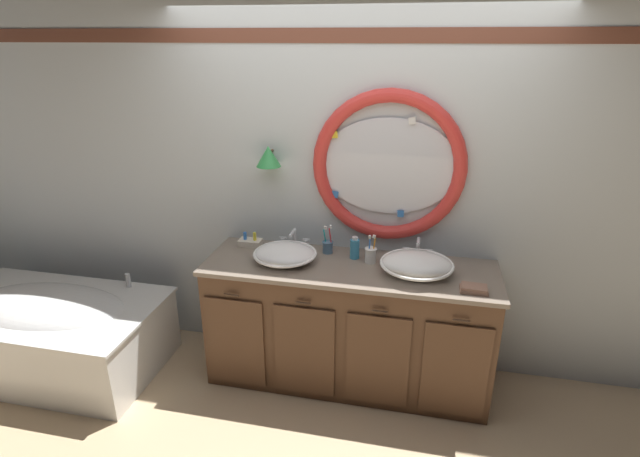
# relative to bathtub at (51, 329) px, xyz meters

# --- Properties ---
(ground_plane) EXTENTS (14.00, 14.00, 0.00)m
(ground_plane) POSITION_rel_bathtub_xyz_m (2.11, 0.08, -0.32)
(ground_plane) COLOR tan
(back_wall_assembly) EXTENTS (6.40, 0.26, 2.60)m
(back_wall_assembly) POSITION_rel_bathtub_xyz_m (2.13, 0.66, 1.00)
(back_wall_assembly) COLOR silver
(back_wall_assembly) RESTS_ON ground_plane
(vanity_counter) EXTENTS (1.95, 0.64, 0.89)m
(vanity_counter) POSITION_rel_bathtub_xyz_m (2.15, 0.33, 0.13)
(vanity_counter) COLOR brown
(vanity_counter) RESTS_ON ground_plane
(bathtub) EXTENTS (1.59, 0.91, 0.62)m
(bathtub) POSITION_rel_bathtub_xyz_m (0.00, 0.00, 0.00)
(bathtub) COLOR white
(bathtub) RESTS_ON ground_plane
(sink_basin_left) EXTENTS (0.43, 0.43, 0.11)m
(sink_basin_left) POSITION_rel_bathtub_xyz_m (1.71, 0.30, 0.64)
(sink_basin_left) COLOR white
(sink_basin_left) RESTS_ON vanity_counter
(sink_basin_right) EXTENTS (0.47, 0.47, 0.14)m
(sink_basin_right) POSITION_rel_bathtub_xyz_m (2.59, 0.30, 0.65)
(sink_basin_right) COLOR white
(sink_basin_right) RESTS_ON vanity_counter
(faucet_set_left) EXTENTS (0.23, 0.15, 0.15)m
(faucet_set_left) POSITION_rel_bathtub_xyz_m (1.71, 0.54, 0.64)
(faucet_set_left) COLOR silver
(faucet_set_left) RESTS_ON vanity_counter
(faucet_set_right) EXTENTS (0.21, 0.13, 0.15)m
(faucet_set_right) POSITION_rel_bathtub_xyz_m (2.59, 0.55, 0.64)
(faucet_set_right) COLOR silver
(faucet_set_right) RESTS_ON vanity_counter
(toothbrush_holder_left) EXTENTS (0.08, 0.08, 0.21)m
(toothbrush_holder_left) POSITION_rel_bathtub_xyz_m (1.97, 0.51, 0.63)
(toothbrush_holder_left) COLOR slate
(toothbrush_holder_left) RESTS_ON vanity_counter
(toothbrush_holder_right) EXTENTS (0.08, 0.08, 0.20)m
(toothbrush_holder_right) POSITION_rel_bathtub_xyz_m (2.28, 0.41, 0.64)
(toothbrush_holder_right) COLOR white
(toothbrush_holder_right) RESTS_ON vanity_counter
(soap_dispenser) EXTENTS (0.06, 0.07, 0.17)m
(soap_dispenser) POSITION_rel_bathtub_xyz_m (2.17, 0.46, 0.65)
(soap_dispenser) COLOR #388EBC
(soap_dispenser) RESTS_ON vanity_counter
(folded_hand_towel) EXTENTS (0.16, 0.11, 0.04)m
(folded_hand_towel) POSITION_rel_bathtub_xyz_m (2.93, 0.14, 0.60)
(folded_hand_towel) COLOR #936B56
(folded_hand_towel) RESTS_ON vanity_counter
(toiletry_basket) EXTENTS (0.16, 0.10, 0.10)m
(toiletry_basket) POSITION_rel_bathtub_xyz_m (1.39, 0.51, 0.60)
(toiletry_basket) COLOR beige
(toiletry_basket) RESTS_ON vanity_counter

